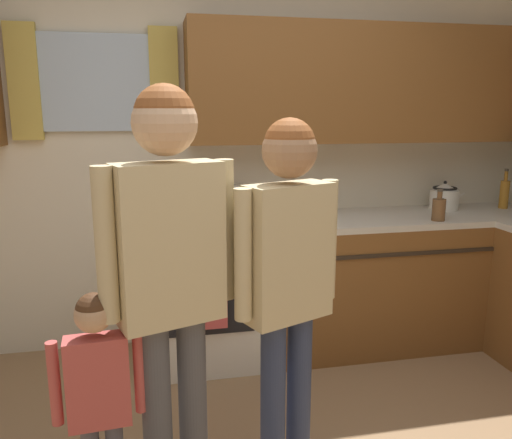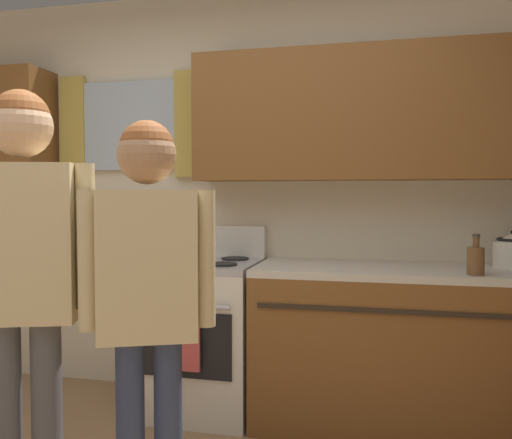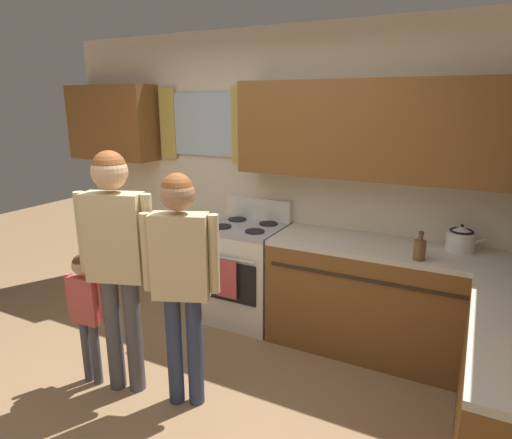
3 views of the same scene
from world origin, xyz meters
name	(u,v)px [view 1 (image 1 of 3)]	position (x,y,z in m)	size (l,w,h in m)	color
back_wall_unit	(234,126)	(0.09, 1.81, 1.49)	(4.60, 0.42, 2.60)	beige
kitchen_counter_run	(478,295)	(1.54, 1.14, 0.45)	(2.12, 2.02, 0.90)	brown
stove_oven	(204,289)	(-0.16, 1.54, 0.47)	(0.65, 0.67, 1.10)	silver
bottle_oil_amber	(504,193)	(2.03, 1.62, 1.01)	(0.06, 0.06, 0.29)	#B27223
bottle_squat_brown	(439,209)	(1.33, 1.33, 0.98)	(0.08, 0.08, 0.21)	brown
stovetop_kettle	(444,196)	(1.58, 1.66, 1.00)	(0.27, 0.20, 0.21)	silver
adult_holding_child	(170,261)	(-0.41, 0.23, 1.06)	(0.50, 0.27, 1.68)	#4C4C51
adult_in_plaid	(288,267)	(0.05, 0.30, 0.99)	(0.46, 0.27, 1.57)	#2D3856
small_child	(99,390)	(-0.68, 0.17, 0.61)	(0.33, 0.13, 0.98)	#4C4C56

